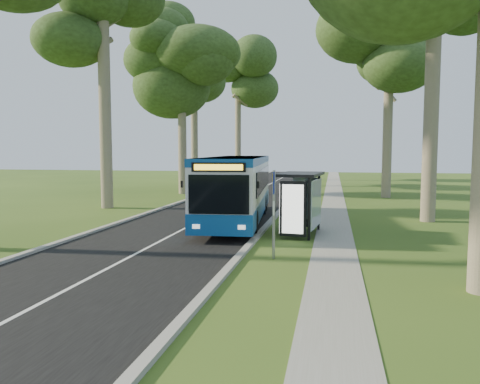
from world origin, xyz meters
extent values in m
plane|color=#314E18|center=(0.00, 0.00, 0.00)|extent=(120.00, 120.00, 0.00)
cube|color=black|center=(-3.50, 10.00, 0.01)|extent=(7.00, 100.00, 0.02)
cube|color=#9E9B93|center=(0.00, 10.00, 0.06)|extent=(0.25, 100.00, 0.12)
cube|color=#9E9B93|center=(-7.00, 10.00, 0.06)|extent=(0.25, 100.00, 0.12)
cube|color=white|center=(-3.50, 10.00, 0.02)|extent=(0.12, 100.00, 0.00)
cube|color=gray|center=(3.00, 10.00, 0.01)|extent=(1.50, 100.00, 0.02)
cube|color=silver|center=(-1.66, 4.18, 1.75)|extent=(3.50, 12.01, 2.81)
cube|color=#0F488D|center=(-1.66, 4.18, 0.74)|extent=(3.54, 12.04, 0.79)
cube|color=#0F488D|center=(-1.66, 4.18, 3.00)|extent=(3.54, 12.04, 0.32)
cube|color=black|center=(-1.66, -1.76, 1.87)|extent=(2.21, 0.25, 1.43)
cube|color=yellow|center=(-1.66, -1.80, 2.86)|extent=(1.77, 0.18, 0.22)
cube|color=black|center=(-1.66, -1.69, 0.49)|extent=(2.37, 0.33, 0.30)
cylinder|color=black|center=(-2.77, 0.53, 0.51)|extent=(0.37, 1.05, 1.03)
cylinder|color=black|center=(-0.54, 0.53, 0.51)|extent=(0.37, 1.05, 1.03)
cylinder|color=black|center=(-2.77, 7.63, 0.51)|extent=(0.37, 1.05, 1.03)
cylinder|color=black|center=(-0.54, 7.63, 0.51)|extent=(0.37, 1.05, 1.03)
cylinder|color=gray|center=(1.09, -3.42, 1.42)|extent=(0.09, 0.09, 2.83)
cube|color=navy|center=(1.09, -3.42, 2.44)|extent=(0.07, 0.40, 0.70)
cylinder|color=yellow|center=(1.05, -3.42, 2.61)|extent=(0.03, 0.25, 0.25)
cube|color=white|center=(1.09, -3.42, 1.64)|extent=(0.08, 0.34, 0.45)
cube|color=black|center=(2.19, -0.02, 1.22)|extent=(0.11, 0.11, 2.43)
cube|color=black|center=(2.19, 2.47, 1.22)|extent=(0.11, 0.11, 2.43)
cube|color=black|center=(1.59, 1.23, 2.49)|extent=(1.94, 3.13, 0.12)
cube|color=silver|center=(2.27, 1.23, 1.31)|extent=(0.33, 2.47, 1.95)
cube|color=black|center=(1.59, -0.13, 1.22)|extent=(1.03, 0.27, 2.14)
cube|color=white|center=(1.59, -0.22, 1.22)|extent=(0.82, 0.12, 1.90)
cube|color=black|center=(1.88, 1.52, 0.44)|extent=(0.57, 1.78, 0.06)
cylinder|color=black|center=(1.12, 7.17, 0.48)|extent=(0.53, 0.53, 0.95)
cylinder|color=black|center=(1.12, 7.17, 0.97)|extent=(0.57, 0.57, 0.05)
imported|color=silver|center=(-9.04, 23.15, 0.73)|extent=(2.55, 4.54, 1.46)
imported|color=#A3A5AB|center=(-8.39, 35.01, 0.76)|extent=(3.06, 4.89, 1.52)
cylinder|color=#7A6B56|center=(-10.50, 8.00, 6.17)|extent=(0.71, 0.71, 12.34)
cylinder|color=#7A6B56|center=(-9.00, 18.00, 5.36)|extent=(0.67, 0.67, 10.72)
ellipsoid|color=#293B17|center=(-9.00, 18.00, 11.02)|extent=(5.20, 5.20, 7.35)
cylinder|color=#7A6B56|center=(-11.00, 28.00, 5.82)|extent=(0.69, 0.69, 11.63)
ellipsoid|color=#293B17|center=(-11.00, 28.00, 11.96)|extent=(5.20, 5.20, 7.98)
cylinder|color=#7A6B56|center=(-8.50, 38.00, 6.06)|extent=(0.71, 0.71, 12.12)
ellipsoid|color=#293B17|center=(-8.50, 38.00, 12.47)|extent=(5.20, 5.20, 8.31)
cylinder|color=#7A6B56|center=(7.50, 6.00, 5.98)|extent=(0.70, 0.70, 11.97)
cylinder|color=#7A6B56|center=(6.80, 18.00, 5.66)|extent=(0.68, 0.68, 11.32)
ellipsoid|color=#293B17|center=(6.80, 18.00, 11.64)|extent=(5.20, 5.20, 7.76)
cylinder|color=#7A6B56|center=(8.00, 30.00, 5.75)|extent=(0.69, 0.69, 11.50)
ellipsoid|color=#293B17|center=(8.00, 30.00, 11.83)|extent=(5.20, 5.20, 7.89)
camera|label=1|loc=(2.91, -18.07, 3.43)|focal=35.00mm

